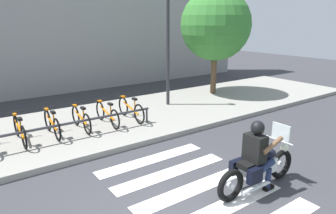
# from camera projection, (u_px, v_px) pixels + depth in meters

# --- Properties ---
(sidewalk) EXTENTS (24.00, 4.40, 0.15)m
(sidewalk) POSITION_uv_depth(u_px,v_px,m) (70.00, 130.00, 9.09)
(sidewalk) COLOR gray
(sidewalk) RESTS_ON ground
(crosswalk_stripe_2) EXTENTS (2.80, 0.40, 0.01)m
(crosswalk_stripe_2) POSITION_uv_depth(u_px,v_px,m) (224.00, 207.00, 5.42)
(crosswalk_stripe_2) COLOR white
(crosswalk_stripe_2) RESTS_ON ground
(crosswalk_stripe_3) EXTENTS (2.80, 0.40, 0.01)m
(crosswalk_stripe_3) POSITION_uv_depth(u_px,v_px,m) (195.00, 188.00, 6.05)
(crosswalk_stripe_3) COLOR white
(crosswalk_stripe_3) RESTS_ON ground
(crosswalk_stripe_4) EXTENTS (2.80, 0.40, 0.01)m
(crosswalk_stripe_4) POSITION_uv_depth(u_px,v_px,m) (171.00, 172.00, 6.68)
(crosswalk_stripe_4) COLOR white
(crosswalk_stripe_4) RESTS_ON ground
(crosswalk_stripe_5) EXTENTS (2.80, 0.40, 0.01)m
(crosswalk_stripe_5) POSITION_uv_depth(u_px,v_px,m) (151.00, 159.00, 7.30)
(crosswalk_stripe_5) COLOR white
(crosswalk_stripe_5) RESTS_ON ground
(motorcycle) EXTENTS (2.13, 0.62, 1.22)m
(motorcycle) POSITION_uv_depth(u_px,v_px,m) (259.00, 167.00, 5.92)
(motorcycle) COLOR black
(motorcycle) RESTS_ON ground
(rider) EXTENTS (0.62, 0.53, 1.44)m
(rider) POSITION_uv_depth(u_px,v_px,m) (257.00, 151.00, 5.78)
(rider) COLOR black
(rider) RESTS_ON ground
(bicycle_2) EXTENTS (0.48, 1.69, 0.73)m
(bicycle_2) POSITION_uv_depth(u_px,v_px,m) (20.00, 130.00, 7.87)
(bicycle_2) COLOR black
(bicycle_2) RESTS_ON sidewalk
(bicycle_3) EXTENTS (0.48, 1.59, 0.76)m
(bicycle_3) POSITION_uv_depth(u_px,v_px,m) (52.00, 124.00, 8.32)
(bicycle_3) COLOR black
(bicycle_3) RESTS_ON sidewalk
(bicycle_4) EXTENTS (0.48, 1.56, 0.73)m
(bicycle_4) POSITION_uv_depth(u_px,v_px,m) (81.00, 119.00, 8.78)
(bicycle_4) COLOR black
(bicycle_4) RESTS_ON sidewalk
(bicycle_5) EXTENTS (0.48, 1.68, 0.73)m
(bicycle_5) POSITION_uv_depth(u_px,v_px,m) (107.00, 114.00, 9.24)
(bicycle_5) COLOR black
(bicycle_5) RESTS_ON sidewalk
(bicycle_6) EXTENTS (0.48, 1.70, 0.76)m
(bicycle_6) POSITION_uv_depth(u_px,v_px,m) (131.00, 109.00, 9.69)
(bicycle_6) COLOR black
(bicycle_6) RESTS_ON sidewalk
(bike_rack) EXTENTS (5.49, 0.07, 0.49)m
(bike_rack) POSITION_uv_depth(u_px,v_px,m) (58.00, 126.00, 7.87)
(bike_rack) COLOR #333338
(bike_rack) RESTS_ON sidewalk
(street_lamp) EXTENTS (0.28, 0.28, 4.65)m
(street_lamp) POSITION_uv_depth(u_px,v_px,m) (168.00, 33.00, 10.84)
(street_lamp) COLOR #2D2D33
(street_lamp) RESTS_ON ground
(tree_near_rack) EXTENTS (2.94, 2.94, 4.50)m
(tree_near_rack) POSITION_uv_depth(u_px,v_px,m) (216.00, 25.00, 12.61)
(tree_near_rack) COLOR brown
(tree_near_rack) RESTS_ON ground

